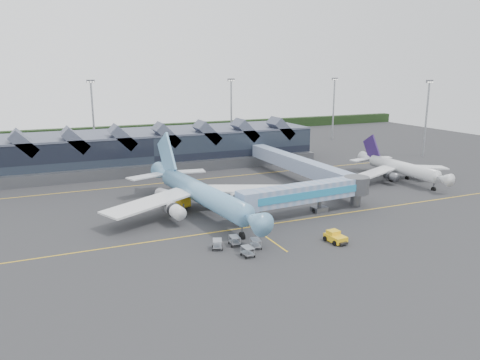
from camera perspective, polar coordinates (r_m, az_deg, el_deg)
name	(u,v)px	position (r m, az deg, el deg)	size (l,w,h in m)	color
ground	(233,214)	(84.90, -0.86, -4.11)	(260.00, 260.00, 0.00)	#242427
taxi_stripes	(213,200)	(93.80, -3.25, -2.42)	(120.00, 60.00, 0.01)	gold
tree_line_far	(123,131)	(188.72, -14.11, 5.82)	(260.00, 4.00, 4.00)	black
terminal	(145,149)	(126.46, -11.45, 3.72)	(90.00, 22.25, 12.52)	black
light_masts	(216,112)	(147.66, -2.93, 8.30)	(132.40, 42.56, 22.45)	gray
main_airliner	(199,192)	(84.57, -5.03, -1.45)	(36.07, 41.73, 13.40)	#6191C4
regional_jet	(400,167)	(115.61, 18.89, 1.47)	(26.18, 28.40, 9.79)	silver
jet_bridge	(314,192)	(85.34, 9.06, -1.47)	(27.68, 6.03, 5.78)	#6C8BB4
fuel_truck	(171,198)	(89.86, -8.38, -2.15)	(5.22, 8.73, 2.99)	black
pushback_tug	(335,237)	(72.57, 11.54, -6.85)	(2.63, 3.94, 1.68)	yellow
baggage_carts	(239,245)	(68.20, -0.15, -7.87)	(7.05, 6.77, 1.41)	#96989F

